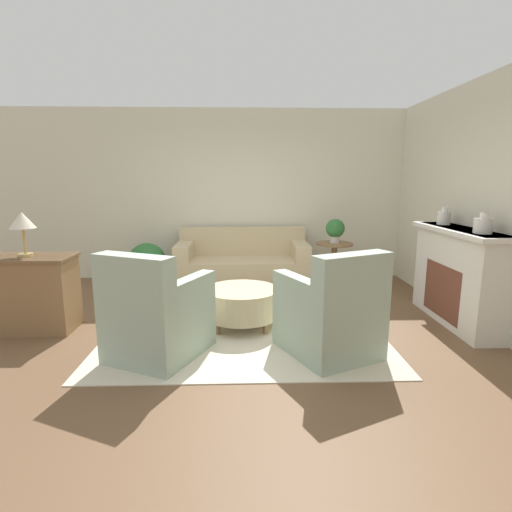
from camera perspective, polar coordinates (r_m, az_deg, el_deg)
The scene contains 16 objects.
ground_plane at distance 4.52m, azimuth -1.71°, elevation -10.73°, with size 16.00×16.00×0.00m, color brown.
wall_back at distance 6.81m, azimuth -1.82°, elevation 8.67°, with size 9.09×0.12×2.80m.
wall_right at distance 5.01m, azimuth 31.28°, elevation 6.29°, with size 0.12×9.32×2.80m.
rug at distance 4.52m, azimuth -1.71°, elevation -10.67°, with size 2.99×2.33×0.01m.
couch at distance 6.42m, azimuth -1.96°, elevation -1.19°, with size 2.07×0.91×0.89m.
armchair_left at distance 3.90m, azimuth -14.18°, elevation -8.47°, with size 1.04×1.09×1.03m.
armchair_right at distance 3.90m, azimuth 10.71°, elevation -8.33°, with size 1.04×1.09×1.03m.
ottoman_table at distance 4.58m, azimuth -2.10°, elevation -6.61°, with size 0.85×0.85×0.44m.
side_table at distance 6.28m, azimuth 11.08°, elevation -0.15°, with size 0.56×0.56×0.70m.
fireplace at distance 5.18m, azimuth 26.84°, elevation -2.35°, with size 0.44×1.58×1.12m.
dresser at distance 5.09m, azimuth -29.59°, elevation -4.52°, with size 0.97×0.52×0.84m.
vase_mantel_near at distance 5.43m, azimuth 25.22°, elevation 4.98°, with size 0.16×0.16×0.22m.
vase_mantel_far at distance 4.72m, azimuth 29.66°, elevation 3.86°, with size 0.18×0.18×0.22m.
potted_plant_on_side_table at distance 6.22m, azimuth 11.22°, elevation 3.76°, with size 0.29×0.29×0.37m.
potted_plant_floor at distance 6.43m, azimuth -15.30°, elevation -0.97°, with size 0.58×0.58×0.70m.
table_lamp at distance 4.96m, azimuth -30.44°, elevation 4.18°, with size 0.26×0.26×0.48m.
Camera 1 is at (0.00, -4.20, 1.67)m, focal length 28.00 mm.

